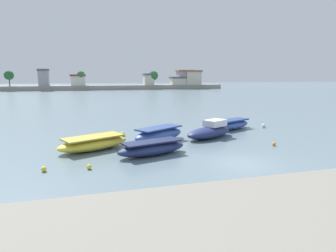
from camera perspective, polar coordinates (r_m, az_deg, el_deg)
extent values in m
plane|color=slate|center=(19.06, 14.18, -7.19)|extent=(400.00, 400.00, 0.00)
ellipsoid|color=yellow|center=(22.49, -14.37, -3.39)|extent=(5.91, 4.28, 0.91)
cube|color=#A8952A|center=(22.38, -14.43, -2.12)|extent=(4.77, 3.50, 0.11)
ellipsoid|color=navy|center=(20.39, -3.18, -4.48)|extent=(5.39, 2.96, 0.89)
cube|color=#161E41|center=(20.27, -3.19, -3.12)|extent=(4.33, 2.43, 0.10)
ellipsoid|color=#3856A8|center=(24.52, -1.75, -1.77)|extent=(5.43, 4.33, 1.10)
cube|color=navy|center=(24.41, -1.76, -0.37)|extent=(4.38, 3.53, 0.12)
ellipsoid|color=navy|center=(26.14, 8.05, -1.26)|extent=(5.60, 4.22, 0.98)
cube|color=silver|center=(26.64, 9.20, 0.60)|extent=(2.31, 2.05, 0.57)
cube|color=black|center=(27.38, 10.44, 0.94)|extent=(0.61, 1.10, 0.40)
ellipsoid|color=#3856A8|center=(30.85, 12.43, 0.20)|extent=(5.20, 3.59, 0.86)
cube|color=navy|center=(30.77, 12.46, 1.13)|extent=(4.19, 2.93, 0.15)
sphere|color=yellow|center=(18.03, -15.24, -7.75)|extent=(0.30, 0.30, 0.30)
sphere|color=yellow|center=(18.45, -23.18, -7.77)|extent=(0.31, 0.31, 0.31)
sphere|color=yellow|center=(26.94, -8.90, -1.56)|extent=(0.42, 0.42, 0.42)
sphere|color=white|center=(32.65, 18.25, 0.07)|extent=(0.44, 0.44, 0.44)
sphere|color=orange|center=(24.53, 20.09, -3.34)|extent=(0.29, 0.29, 0.29)
cube|color=gray|center=(116.90, -11.33, 7.43)|extent=(91.99, 6.44, 1.73)
cube|color=#99939E|center=(116.74, -23.20, 8.59)|extent=(3.43, 3.96, 5.43)
cube|color=#565156|center=(116.75, -23.31, 10.09)|extent=(3.78, 4.36, 0.70)
cube|color=beige|center=(116.53, -17.23, 8.45)|extent=(5.26, 3.54, 3.47)
cube|color=brown|center=(116.51, -17.28, 9.48)|extent=(5.79, 3.90, 0.70)
cube|color=beige|center=(119.42, -3.86, 8.98)|extent=(3.84, 4.25, 3.83)
cube|color=#565156|center=(119.40, -3.87, 10.07)|extent=(4.22, 4.67, 0.70)
cube|color=beige|center=(121.61, 1.99, 8.71)|extent=(6.04, 4.13, 2.56)
cube|color=#565156|center=(121.59, 1.99, 9.48)|extent=(6.64, 4.54, 0.70)
cube|color=#99939E|center=(123.45, 3.34, 9.36)|extent=(6.37, 4.94, 5.31)
cube|color=#995B42|center=(123.46, 3.35, 10.75)|extent=(7.01, 5.43, 0.70)
cube|color=beige|center=(123.54, 4.79, 9.32)|extent=(6.32, 4.96, 5.21)
cube|color=#995B42|center=(123.54, 4.81, 10.69)|extent=(6.95, 5.46, 0.70)
cylinder|color=brown|center=(118.59, -28.66, 7.48)|extent=(0.36, 0.36, 2.51)
sphere|color=#235B2D|center=(118.56, -28.76, 8.72)|extent=(3.28, 3.28, 3.28)
cylinder|color=brown|center=(119.16, -2.89, 8.59)|extent=(0.36, 0.36, 2.19)
sphere|color=#2D6B33|center=(119.13, -2.90, 9.86)|extent=(3.86, 3.86, 3.86)
cylinder|color=brown|center=(115.79, -16.66, 8.33)|extent=(0.36, 0.36, 2.87)
sphere|color=#2D6B33|center=(115.77, -16.72, 9.60)|extent=(2.86, 2.86, 2.86)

